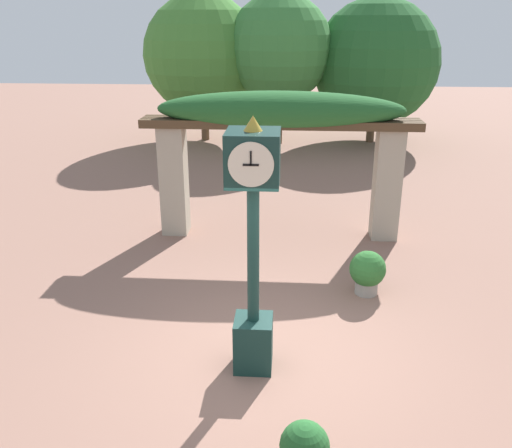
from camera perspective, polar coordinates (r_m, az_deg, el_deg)
ground_plane at (r=7.44m, az=1.40°, el=-13.67°), size 60.00×60.00×0.00m
pedestal_clock at (r=6.38m, az=-0.30°, el=-1.62°), size 0.60×0.65×3.23m
pergola at (r=10.62m, az=2.54°, el=10.14°), size 5.38×1.11×2.91m
potted_plant_near_left at (r=8.92m, az=11.65°, el=-4.89°), size 0.59×0.59×0.73m
tree_line at (r=19.41m, az=3.78°, el=17.15°), size 10.16×4.45×5.01m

